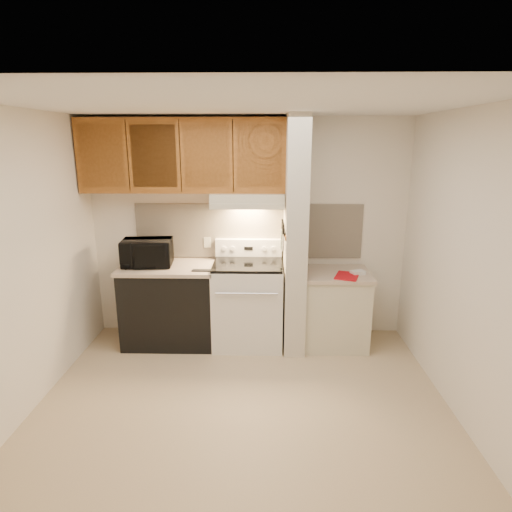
{
  "coord_description": "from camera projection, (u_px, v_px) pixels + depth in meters",
  "views": [
    {
      "loc": [
        0.19,
        -3.33,
        2.24
      ],
      "look_at": [
        0.1,
        0.75,
        1.14
      ],
      "focal_mm": 30.0,
      "sensor_mm": 36.0,
      "label": 1
    }
  ],
  "objects": [
    {
      "name": "knife_handle_e",
      "position": [
        282.0,
        223.0,
        4.64
      ],
      "size": [
        0.02,
        0.02,
        0.1
      ],
      "primitive_type": "cylinder",
      "color": "black",
      "rests_on": "knife_strip"
    },
    {
      "name": "range_knob_left_outer",
      "position": [
        224.0,
        248.0,
        4.88
      ],
      "size": [
        0.05,
        0.02,
        0.05
      ],
      "primitive_type": "cylinder",
      "rotation": [
        1.57,
        0.0,
        0.0
      ],
      "color": "silver",
      "rests_on": "range_backguard"
    },
    {
      "name": "upper_cabinets",
      "position": [
        183.0,
        156.0,
        4.55
      ],
      "size": [
        2.18,
        0.33,
        0.77
      ],
      "primitive_type": "cube",
      "color": "brown",
      "rests_on": "wall_back"
    },
    {
      "name": "microwave",
      "position": [
        147.0,
        253.0,
        4.67
      ],
      "size": [
        0.56,
        0.41,
        0.29
      ],
      "primitive_type": "imported",
      "rotation": [
        0.0,
        0.0,
        0.09
      ],
      "color": "black",
      "rests_on": "left_countertop"
    },
    {
      "name": "pillar_trim",
      "position": [
        284.0,
        232.0,
        4.57
      ],
      "size": [
        0.01,
        0.7,
        0.04
      ],
      "primitive_type": "cube",
      "color": "brown",
      "rests_on": "partition_pillar"
    },
    {
      "name": "knife_handle_a",
      "position": [
        283.0,
        229.0,
        4.34
      ],
      "size": [
        0.02,
        0.02,
        0.1
      ],
      "primitive_type": "cylinder",
      "color": "black",
      "rests_on": "knife_strip"
    },
    {
      "name": "oven_window",
      "position": [
        247.0,
        312.0,
        4.48
      ],
      "size": [
        0.5,
        0.01,
        0.3
      ],
      "primitive_type": "cube",
      "color": "black",
      "rests_on": "range_body"
    },
    {
      "name": "wall_right",
      "position": [
        465.0,
        268.0,
        3.44
      ],
      "size": [
        0.02,
        3.0,
        2.5
      ],
      "primitive_type": "cube",
      "color": "silver",
      "rests_on": "floor"
    },
    {
      "name": "knife_handle_c",
      "position": [
        283.0,
        226.0,
        4.51
      ],
      "size": [
        0.02,
        0.02,
        0.1
      ],
      "primitive_type": "cylinder",
      "color": "black",
      "rests_on": "knife_strip"
    },
    {
      "name": "floor",
      "position": [
        243.0,
        401.0,
        3.8
      ],
      "size": [
        3.6,
        3.6,
        0.0
      ],
      "primitive_type": "plane",
      "color": "tan",
      "rests_on": "ground"
    },
    {
      "name": "left_countertop",
      "position": [
        168.0,
        267.0,
        4.71
      ],
      "size": [
        1.04,
        0.67,
        0.04
      ],
      "primitive_type": "cube",
      "color": "#BEA891",
      "rests_on": "dishwasher_front"
    },
    {
      "name": "right_countertop",
      "position": [
        336.0,
        274.0,
        4.68
      ],
      "size": [
        0.74,
        0.64,
        0.04
      ],
      "primitive_type": "cube",
      "color": "#BEA891",
      "rests_on": "right_cab_base"
    },
    {
      "name": "cab_door_c",
      "position": [
        207.0,
        156.0,
        4.39
      ],
      "size": [
        0.46,
        0.01,
        0.63
      ],
      "primitive_type": "cube",
      "color": "brown",
      "rests_on": "upper_cabinets"
    },
    {
      "name": "teal_jar",
      "position": [
        145.0,
        263.0,
        4.6
      ],
      "size": [
        0.1,
        0.1,
        0.11
      ],
      "primitive_type": "cylinder",
      "rotation": [
        0.0,
        0.0,
        -0.09
      ],
      "color": "#23716B",
      "rests_on": "left_countertop"
    },
    {
      "name": "knife_blade_d",
      "position": [
        282.0,
        238.0,
        4.61
      ],
      "size": [
        0.01,
        0.04,
        0.16
      ],
      "primitive_type": "cube",
      "color": "silver",
      "rests_on": "knife_strip"
    },
    {
      "name": "oven_handle",
      "position": [
        246.0,
        294.0,
        4.39
      ],
      "size": [
        0.65,
        0.02,
        0.02
      ],
      "primitive_type": "cylinder",
      "rotation": [
        0.0,
        1.57,
        0.0
      ],
      "color": "silver",
      "rests_on": "range_body"
    },
    {
      "name": "white_box",
      "position": [
        358.0,
        272.0,
        4.59
      ],
      "size": [
        0.17,
        0.14,
        0.04
      ],
      "primitive_type": "cube",
      "rotation": [
        0.0,
        0.0,
        0.35
      ],
      "color": "white",
      "rests_on": "right_countertop"
    },
    {
      "name": "range_display",
      "position": [
        248.0,
        248.0,
        4.88
      ],
      "size": [
        0.1,
        0.01,
        0.04
      ],
      "primitive_type": "cube",
      "color": "black",
      "rests_on": "range_backguard"
    },
    {
      "name": "cab_door_d",
      "position": [
        260.0,
        156.0,
        4.38
      ],
      "size": [
        0.46,
        0.01,
        0.63
      ],
      "primitive_type": "cube",
      "color": "brown",
      "rests_on": "upper_cabinets"
    },
    {
      "name": "knife_blade_b",
      "position": [
        283.0,
        243.0,
        4.46
      ],
      "size": [
        0.01,
        0.04,
        0.18
      ],
      "primitive_type": "cube",
      "color": "silver",
      "rests_on": "knife_strip"
    },
    {
      "name": "dishwasher_front",
      "position": [
        170.0,
        306.0,
        4.83
      ],
      "size": [
        1.0,
        0.63,
        0.87
      ],
      "primitive_type": "cube",
      "color": "black",
      "rests_on": "floor"
    },
    {
      "name": "knife_blade_c",
      "position": [
        283.0,
        242.0,
        4.54
      ],
      "size": [
        0.01,
        0.04,
        0.2
      ],
      "primitive_type": "cube",
      "color": "silver",
      "rests_on": "knife_strip"
    },
    {
      "name": "knife_handle_b",
      "position": [
        283.0,
        228.0,
        4.42
      ],
      "size": [
        0.02,
        0.02,
        0.1
      ],
      "primitive_type": "cylinder",
      "color": "black",
      "rests_on": "knife_strip"
    },
    {
      "name": "ceiling",
      "position": [
        240.0,
        104.0,
        3.15
      ],
      "size": [
        3.6,
        3.6,
        0.0
      ],
      "primitive_type": "plane",
      "rotation": [
        3.14,
        0.0,
        0.0
      ],
      "color": "white",
      "rests_on": "wall_back"
    },
    {
      "name": "cab_gap_a",
      "position": [
        128.0,
        156.0,
        4.41
      ],
      "size": [
        0.01,
        0.01,
        0.73
      ],
      "primitive_type": "cube",
      "color": "black",
      "rests_on": "upper_cabinets"
    },
    {
      "name": "red_folder",
      "position": [
        347.0,
        276.0,
        4.52
      ],
      "size": [
        0.32,
        0.37,
        0.01
      ],
      "primitive_type": "cube",
      "rotation": [
        0.0,
        0.0,
        -0.33
      ],
      "color": "#B60B14",
      "rests_on": "right_countertop"
    },
    {
      "name": "oven_mitt",
      "position": [
        282.0,
        239.0,
        4.76
      ],
      "size": [
        0.03,
        0.09,
        0.22
      ],
      "primitive_type": "cube",
      "color": "slate",
      "rests_on": "partition_pillar"
    },
    {
      "name": "spoon_rest",
      "position": [
        201.0,
        270.0,
        4.51
      ],
      "size": [
        0.2,
        0.07,
        0.01
      ],
      "primitive_type": "cube",
      "rotation": [
        0.0,
        0.0,
        -0.02
      ],
      "color": "black",
      "rests_on": "left_countertop"
    },
    {
      "name": "wall_left",
      "position": [
        23.0,
        265.0,
        3.52
      ],
      "size": [
        0.02,
        3.0,
        2.5
      ],
      "primitive_type": "cube",
      "color": "silver",
      "rests_on": "floor"
    },
    {
      "name": "wall_back",
      "position": [
        249.0,
        229.0,
        4.93
      ],
      "size": [
        3.6,
        2.5,
        0.02
      ],
      "primitive_type": "cube",
      "rotation": [
        1.57,
        0.0,
        0.0
      ],
      "color": "silver",
      "rests_on": "floor"
    },
    {
      "name": "range_backguard",
      "position": [
        249.0,
        248.0,
        4.92
      ],
      "size": [
        0.76,
        0.08,
        0.2
      ],
      "primitive_type": "cube",
      "color": "silver",
      "rests_on": "range_body"
    },
    {
      "name": "partition_pillar",
      "position": [
        295.0,
        236.0,
        4.58
      ],
      "size": [
        0.22,
        0.7,
        2.5
      ],
      "primitive_type": "cube",
      "color": "beige",
      "rests_on": "floor"
    },
    {
      "name": "cab_gap_c",
      "position": [
        233.0,
        156.0,
        4.39
      ],
      "size": [
        0.01,
        0.01,
        0.73
      ],
      "primitive_type": "cube",
      "color": "black",
      "rests_on": "upper_cabinets"
    },
    {
      "name": "range_body",
      "position": [
        248.0,
        305.0,
        4.8
      ],
      "size": [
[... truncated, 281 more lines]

